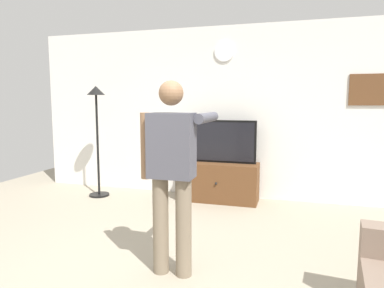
# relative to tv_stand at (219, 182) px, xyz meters

# --- Properties ---
(ground_plane) EXTENTS (8.40, 8.40, 0.00)m
(ground_plane) POSITION_rel_tv_stand_xyz_m (-0.04, -2.60, -0.30)
(ground_plane) COLOR #9E937F
(back_wall) EXTENTS (6.40, 0.10, 2.70)m
(back_wall) POSITION_rel_tv_stand_xyz_m (-0.04, 0.35, 1.05)
(back_wall) COLOR silver
(back_wall) RESTS_ON ground_plane
(tv_stand) EXTENTS (1.18, 0.49, 0.59)m
(tv_stand) POSITION_rel_tv_stand_xyz_m (0.00, 0.00, 0.00)
(tv_stand) COLOR brown
(tv_stand) RESTS_ON ground_plane
(television) EXTENTS (1.10, 0.07, 0.65)m
(television) POSITION_rel_tv_stand_xyz_m (-0.00, 0.05, 0.62)
(television) COLOR black
(television) RESTS_ON tv_stand
(wall_clock) EXTENTS (0.31, 0.03, 0.31)m
(wall_clock) POSITION_rel_tv_stand_xyz_m (0.00, 0.29, 2.01)
(wall_clock) COLOR white
(framed_picture) EXTENTS (0.69, 0.04, 0.44)m
(framed_picture) POSITION_rel_tv_stand_xyz_m (2.16, 0.30, 1.40)
(framed_picture) COLOR brown
(floor_lamp) EXTENTS (0.32, 0.32, 1.77)m
(floor_lamp) POSITION_rel_tv_stand_xyz_m (-1.94, -0.28, 0.97)
(floor_lamp) COLOR black
(floor_lamp) RESTS_ON ground_plane
(person_standing_nearer_lamp) EXTENTS (0.57, 0.78, 1.70)m
(person_standing_nearer_lamp) POSITION_rel_tv_stand_xyz_m (0.07, -2.35, 0.66)
(person_standing_nearer_lamp) COLOR #7A6B56
(person_standing_nearer_lamp) RESTS_ON ground_plane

